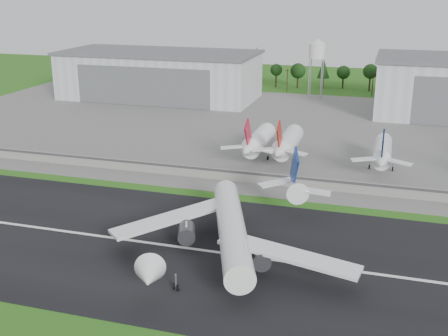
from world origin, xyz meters
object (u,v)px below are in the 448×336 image
(main_airliner, at_px, (230,234))
(parked_jet_red_a, at_px, (257,142))
(parked_jet_red_b, at_px, (286,144))
(parked_jet_navy, at_px, (382,153))

(main_airliner, relative_size, parked_jet_red_a, 1.84)
(parked_jet_red_b, bearing_deg, parked_jet_navy, -0.10)
(parked_jet_red_a, distance_m, parked_jet_red_b, 9.65)
(parked_jet_red_b, xyz_separation_m, parked_jet_navy, (29.65, -0.05, -0.36))
(main_airliner, xyz_separation_m, parked_jet_red_b, (-0.78, 67.00, 1.50))
(main_airliner, distance_m, parked_jet_red_b, 67.02)
(parked_jet_red_a, height_order, parked_jet_navy, parked_jet_red_a)
(parked_jet_red_b, bearing_deg, parked_jet_red_a, -179.96)
(main_airliner, bearing_deg, parked_jet_navy, -133.11)
(main_airliner, bearing_deg, parked_jet_red_b, -109.12)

